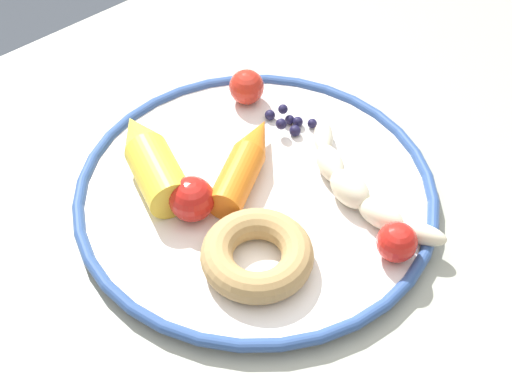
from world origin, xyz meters
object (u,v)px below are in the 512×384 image
Objects in this scene: banana at (357,187)px; tomato_near at (192,199)px; carrot_yellow at (150,158)px; tomato_mid at (247,87)px; tomato_far at (397,242)px; plate at (256,194)px; blueberry_pile at (289,121)px; carrot_orange at (245,162)px; donut at (257,255)px; dining_table at (319,261)px.

banana is 0.16m from tomato_near.
tomato_mid is at bearing 9.30° from carrot_yellow.
tomato_mid and tomato_far have the same top height.
tomato_near is 1.14× the size of tomato_mid.
tomato_near is at bearing -91.23° from carrot_yellow.
blueberry_pile is at bearing 29.03° from plate.
carrot_orange is (-0.06, 0.09, 0.00)m from banana.
donut is at bearing -179.49° from banana.
banana is at bearing 0.51° from donut.
tomato_near reaches higher than tomato_mid.
tomato_far reaches higher than donut.
blueberry_pile is (0.09, 0.05, 0.01)m from plate.
banana is 4.60× the size of tomato_near.
banana is 0.20m from carrot_yellow.
tomato_mid is (0.07, 0.08, 0.00)m from carrot_orange.
plate is 2.65× the size of carrot_yellow.
carrot_yellow is 0.07m from tomato_near.
banana is at bearing -50.45° from dining_table.
tomato_far is (0.11, -0.16, -0.00)m from tomato_near.
carrot_yellow is at bearing 131.21° from dining_table.
banana is at bearing 70.91° from tomato_far.
tomato_near reaches higher than dining_table.
tomato_mid is 0.25m from tomato_far.
donut is at bearing -127.61° from tomato_mid.
dining_table is 0.13m from plate.
carrot_yellow reaches higher than dining_table.
carrot_orange is at bearing 122.93° from dining_table.
tomato_far is (-0.03, -0.25, -0.00)m from tomato_mid.
plate is 0.10m from blueberry_pile.
carrot_yellow is at bearing -170.70° from tomato_mid.
carrot_yellow is 3.61× the size of tomato_far.
tomato_far is (-0.01, -0.09, 0.13)m from dining_table.
tomato_far reaches higher than banana.
dining_table is 29.05× the size of tomato_mid.
plate is at bearing -105.93° from carrot_orange.
carrot_orange is 3.38× the size of tomato_far.
banana is 1.98× the size of donut.
plate is 0.15m from tomato_far.
carrot_yellow is at bearing 138.60° from carrot_orange.
carrot_yellow is 3.53× the size of tomato_mid.
dining_table is 8.80× the size of carrot_orange.
blueberry_pile reaches higher than plate.
donut is at bearing -84.93° from tomato_near.
carrot_orange reaches higher than dining_table.
dining_table is at bearing -48.79° from carrot_yellow.
carrot_yellow is (-0.06, 0.09, 0.02)m from plate.
carrot_orange is at bearing -130.80° from tomato_mid.
tomato_near is (-0.01, 0.08, 0.01)m from donut.
tomato_far is at bearing -94.24° from dining_table.
carrot_yellow reaches higher than carrot_orange.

